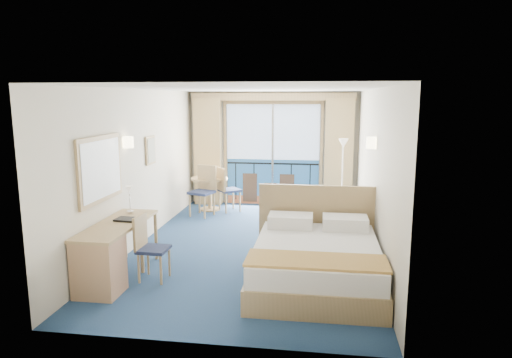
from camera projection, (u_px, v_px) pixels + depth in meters
name	position (u px, v px, depth m)	size (l,w,h in m)	color
floor	(253.00, 246.00, 7.96)	(6.50, 6.50, 0.00)	navy
room_walls	(253.00, 145.00, 7.65)	(4.04, 6.54, 2.72)	beige
balcony_door	(272.00, 158.00, 10.90)	(2.36, 0.03, 2.52)	navy
curtain_left	(208.00, 152.00, 10.95)	(0.65, 0.22, 2.55)	tan
curtain_right	(339.00, 154.00, 10.51)	(0.65, 0.22, 2.55)	tan
pelmet	(272.00, 97.00, 10.53)	(3.80, 0.25, 0.18)	tan
mirror	(101.00, 169.00, 6.50)	(0.05, 1.25, 0.95)	tan
wall_print	(151.00, 150.00, 8.39)	(0.04, 0.42, 0.52)	tan
sconce_left	(128.00, 142.00, 7.32)	(0.18, 0.18, 0.18)	#FFEDB2
sconce_right	(372.00, 143.00, 7.22)	(0.18, 0.18, 0.18)	#FFEDB2
bed	(316.00, 260.00, 6.34)	(1.89, 2.25, 1.19)	tan
nightstand	(356.00, 235.00, 7.61)	(0.44, 0.42, 0.58)	#AC7A5B
phone	(355.00, 215.00, 7.60)	(0.17, 0.13, 0.08)	beige
armchair	(330.00, 212.00, 9.08)	(0.68, 0.70, 0.63)	#444853
floor_lamp	(343.00, 158.00, 9.82)	(0.23, 0.23, 1.69)	silver
desk	(103.00, 259.00, 6.06)	(0.59, 1.71, 0.80)	tan
desk_chair	(148.00, 244.00, 6.42)	(0.42, 0.41, 0.93)	#1E2646
folder	(127.00, 219.00, 6.61)	(0.31, 0.23, 0.03)	black
desk_lamp	(129.00, 194.00, 6.98)	(0.11, 0.11, 0.41)	silver
round_table	(210.00, 185.00, 10.45)	(0.84, 0.84, 0.75)	tan
table_chair_a	(226.00, 187.00, 10.30)	(0.62, 0.61, 1.01)	#1E2646
table_chair_b	(204.00, 187.00, 9.99)	(0.60, 0.60, 1.09)	#1E2646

